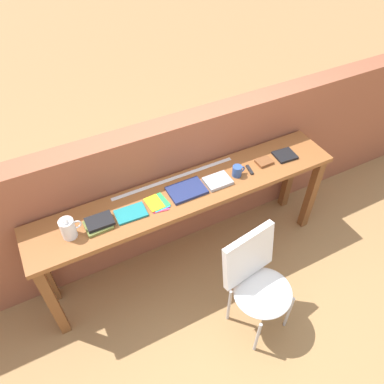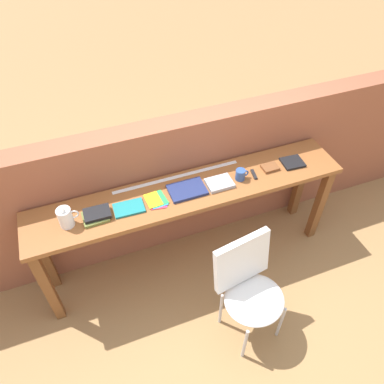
% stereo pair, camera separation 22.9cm
% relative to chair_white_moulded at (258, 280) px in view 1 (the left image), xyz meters
% --- Properties ---
extents(ground_plane, '(40.00, 40.00, 0.00)m').
position_rel_chair_white_moulded_xyz_m(ground_plane, '(-0.18, 0.44, -0.53)').
color(ground_plane, '#9E7547').
extents(brick_wall_back, '(6.00, 0.20, 1.28)m').
position_rel_chair_white_moulded_xyz_m(brick_wall_back, '(-0.18, 1.08, 0.12)').
color(brick_wall_back, '#935138').
rests_on(brick_wall_back, ground).
extents(sideboard, '(2.50, 0.44, 0.88)m').
position_rel_chair_white_moulded_xyz_m(sideboard, '(-0.18, 0.74, 0.21)').
color(sideboard, brown).
rests_on(sideboard, ground).
extents(chair_white_moulded, '(0.51, 0.52, 0.89)m').
position_rel_chair_white_moulded_xyz_m(chair_white_moulded, '(0.00, 0.00, 0.00)').
color(chair_white_moulded, white).
rests_on(chair_white_moulded, ground).
extents(pitcher_white, '(0.14, 0.10, 0.18)m').
position_rel_chair_white_moulded_xyz_m(pitcher_white, '(-1.09, 0.71, 0.43)').
color(pitcher_white, white).
rests_on(pitcher_white, sideboard).
extents(book_stack_leftmost, '(0.20, 0.16, 0.05)m').
position_rel_chair_white_moulded_xyz_m(book_stack_leftmost, '(-0.89, 0.71, 0.38)').
color(book_stack_leftmost, olive).
rests_on(book_stack_leftmost, sideboard).
extents(magazine_cycling, '(0.23, 0.15, 0.02)m').
position_rel_chair_white_moulded_xyz_m(magazine_cycling, '(-0.66, 0.71, 0.36)').
color(magazine_cycling, '#19757A').
rests_on(magazine_cycling, sideboard).
extents(pamphlet_pile_colourful, '(0.16, 0.19, 0.01)m').
position_rel_chair_white_moulded_xyz_m(pamphlet_pile_colourful, '(-0.45, 0.71, 0.36)').
color(pamphlet_pile_colourful, purple).
rests_on(pamphlet_pile_colourful, sideboard).
extents(book_open_centre, '(0.28, 0.20, 0.02)m').
position_rel_chair_white_moulded_xyz_m(book_open_centre, '(-0.20, 0.73, 0.37)').
color(book_open_centre, navy).
rests_on(book_open_centre, sideboard).
extents(book_grey_hardcover, '(0.20, 0.16, 0.03)m').
position_rel_chair_white_moulded_xyz_m(book_grey_hardcover, '(0.06, 0.71, 0.37)').
color(book_grey_hardcover, '#9E9EA3').
rests_on(book_grey_hardcover, sideboard).
extents(mug, '(0.11, 0.08, 0.09)m').
position_rel_chair_white_moulded_xyz_m(mug, '(0.24, 0.71, 0.40)').
color(mug, '#2D4C8C').
rests_on(mug, sideboard).
extents(multitool_folded, '(0.04, 0.11, 0.02)m').
position_rel_chair_white_moulded_xyz_m(multitool_folded, '(0.36, 0.71, 0.36)').
color(multitool_folded, black).
rests_on(multitool_folded, sideboard).
extents(leather_journal_brown, '(0.13, 0.10, 0.02)m').
position_rel_chair_white_moulded_xyz_m(leather_journal_brown, '(0.52, 0.73, 0.37)').
color(leather_journal_brown, brown).
rests_on(leather_journal_brown, sideboard).
extents(book_repair_rightmost, '(0.18, 0.17, 0.02)m').
position_rel_chair_white_moulded_xyz_m(book_repair_rightmost, '(0.72, 0.73, 0.36)').
color(book_repair_rightmost, black).
rests_on(book_repair_rightmost, sideboard).
extents(ruler_metal_back_edge, '(1.04, 0.03, 0.00)m').
position_rel_chair_white_moulded_xyz_m(ruler_metal_back_edge, '(-0.22, 0.91, 0.35)').
color(ruler_metal_back_edge, silver).
rests_on(ruler_metal_back_edge, sideboard).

